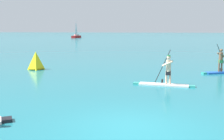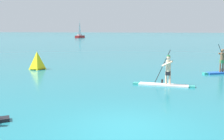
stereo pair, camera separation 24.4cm
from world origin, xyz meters
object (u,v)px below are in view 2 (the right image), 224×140
object	(u,v)px
paddleboarder_mid_center	(165,78)
paddleboarder_far_right	(223,68)
race_marker_buoy	(37,61)
sailboat_left_horizon	(80,35)

from	to	relation	value
paddleboarder_mid_center	paddleboarder_far_right	world-z (taller)	paddleboarder_far_right
paddleboarder_far_right	paddleboarder_mid_center	bearing A→B (deg)	-151.79
paddleboarder_far_right	race_marker_buoy	xyz separation A→B (m)	(-13.44, -0.88, 0.22)
paddleboarder_far_right	sailboat_left_horizon	distance (m)	77.01
paddleboarder_far_right	sailboat_left_horizon	xyz separation A→B (m)	(-34.19, 69.00, 0.43)
paddleboarder_mid_center	race_marker_buoy	distance (m)	10.47
paddleboarder_mid_center	sailboat_left_horizon	world-z (taller)	sailboat_left_horizon
paddleboarder_far_right	race_marker_buoy	distance (m)	13.47
paddleboarder_mid_center	paddleboarder_far_right	size ratio (longest dim) A/B	1.17
paddleboarder_mid_center	race_marker_buoy	xyz separation A→B (m)	(-9.65, 4.06, 0.20)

